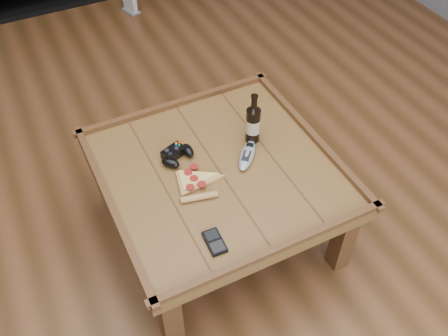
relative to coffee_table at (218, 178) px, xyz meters
name	(u,v)px	position (x,y,z in m)	size (l,w,h in m)	color
ground	(219,230)	(0.00, 0.00, -0.39)	(6.00, 6.00, 0.00)	#482B14
coffee_table	(218,178)	(0.00, 0.00, 0.00)	(1.03, 1.03, 0.48)	brown
beer_bottle	(253,123)	(0.22, 0.10, 0.16)	(0.07, 0.07, 0.26)	black
game_controller	(177,155)	(-0.14, 0.14, 0.08)	(0.17, 0.15, 0.05)	black
pizza_slice	(195,182)	(-0.13, -0.04, 0.07)	(0.22, 0.31, 0.03)	tan
smartphone	(215,242)	(-0.18, -0.35, 0.07)	(0.07, 0.12, 0.02)	black
remote_control	(247,155)	(0.15, 0.01, 0.07)	(0.18, 0.19, 0.03)	gray
game_console	(130,1)	(0.32, 2.26, -0.30)	(0.13, 0.17, 0.20)	slate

